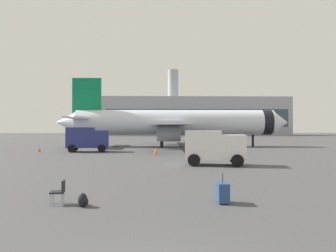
{
  "coord_description": "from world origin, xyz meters",
  "views": [
    {
      "loc": [
        0.08,
        -5.0,
        2.73
      ],
      "look_at": [
        1.07,
        26.35,
        3.0
      ],
      "focal_mm": 34.17,
      "sensor_mm": 36.0,
      "label": 1
    }
  ],
  "objects_px": {
    "airplane_at_gate": "(173,123)",
    "service_truck": "(87,138)",
    "gate_chair": "(60,190)",
    "safety_cone_mid": "(230,151)",
    "traveller_backpack": "(83,200)",
    "rolling_suitcase": "(223,192)",
    "cargo_van": "(214,146)",
    "safety_cone_near": "(39,149)",
    "safety_cone_far": "(156,151)"
  },
  "relations": [
    {
      "from": "safety_cone_mid",
      "to": "traveller_backpack",
      "type": "height_order",
      "value": "safety_cone_mid"
    },
    {
      "from": "safety_cone_mid",
      "to": "traveller_backpack",
      "type": "bearing_deg",
      "value": -115.15
    },
    {
      "from": "cargo_van",
      "to": "safety_cone_mid",
      "type": "xyz_separation_m",
      "value": [
        3.25,
        8.97,
        -1.05
      ]
    },
    {
      "from": "cargo_van",
      "to": "safety_cone_mid",
      "type": "distance_m",
      "value": 9.6
    },
    {
      "from": "airplane_at_gate",
      "to": "service_truck",
      "type": "xyz_separation_m",
      "value": [
        -10.75,
        -10.81,
        -2.05
      ]
    },
    {
      "from": "cargo_van",
      "to": "traveller_backpack",
      "type": "bearing_deg",
      "value": -118.65
    },
    {
      "from": "rolling_suitcase",
      "to": "safety_cone_mid",
      "type": "bearing_deg",
      "value": 76.44
    },
    {
      "from": "safety_cone_near",
      "to": "cargo_van",
      "type": "bearing_deg",
      "value": -37.58
    },
    {
      "from": "safety_cone_mid",
      "to": "airplane_at_gate",
      "type": "bearing_deg",
      "value": 107.58
    },
    {
      "from": "rolling_suitcase",
      "to": "traveller_backpack",
      "type": "distance_m",
      "value": 5.02
    },
    {
      "from": "safety_cone_mid",
      "to": "gate_chair",
      "type": "distance_m",
      "value": 23.82
    },
    {
      "from": "gate_chair",
      "to": "safety_cone_far",
      "type": "bearing_deg",
      "value": 81.55
    },
    {
      "from": "airplane_at_gate",
      "to": "traveller_backpack",
      "type": "relative_size",
      "value": 74.32
    },
    {
      "from": "airplane_at_gate",
      "to": "safety_cone_near",
      "type": "relative_size",
      "value": 54.08
    },
    {
      "from": "service_truck",
      "to": "gate_chair",
      "type": "relative_size",
      "value": 5.83
    },
    {
      "from": "airplane_at_gate",
      "to": "cargo_van",
      "type": "xyz_separation_m",
      "value": [
        1.86,
        -25.1,
        -2.21
      ]
    },
    {
      "from": "cargo_van",
      "to": "gate_chair",
      "type": "distance_m",
      "value": 14.46
    },
    {
      "from": "safety_cone_mid",
      "to": "rolling_suitcase",
      "type": "xyz_separation_m",
      "value": [
        -5.1,
        -21.13,
        -0.01
      ]
    },
    {
      "from": "airplane_at_gate",
      "to": "safety_cone_near",
      "type": "xyz_separation_m",
      "value": [
        -16.25,
        -11.16,
        -3.33
      ]
    },
    {
      "from": "airplane_at_gate",
      "to": "service_truck",
      "type": "relative_size",
      "value": 7.12
    },
    {
      "from": "cargo_van",
      "to": "rolling_suitcase",
      "type": "bearing_deg",
      "value": -98.66
    },
    {
      "from": "safety_cone_near",
      "to": "rolling_suitcase",
      "type": "xyz_separation_m",
      "value": [
        16.26,
        -26.09,
        0.07
      ]
    },
    {
      "from": "rolling_suitcase",
      "to": "cargo_van",
      "type": "bearing_deg",
      "value": 81.34
    },
    {
      "from": "airplane_at_gate",
      "to": "safety_cone_far",
      "type": "bearing_deg",
      "value": -99.96
    },
    {
      "from": "airplane_at_gate",
      "to": "gate_chair",
      "type": "bearing_deg",
      "value": -99.06
    },
    {
      "from": "safety_cone_mid",
      "to": "safety_cone_near",
      "type": "bearing_deg",
      "value": 166.92
    },
    {
      "from": "airplane_at_gate",
      "to": "gate_chair",
      "type": "distance_m",
      "value": 37.83
    },
    {
      "from": "service_truck",
      "to": "rolling_suitcase",
      "type": "relative_size",
      "value": 4.56
    },
    {
      "from": "service_truck",
      "to": "safety_cone_near",
      "type": "distance_m",
      "value": 5.66
    },
    {
      "from": "rolling_suitcase",
      "to": "gate_chair",
      "type": "bearing_deg",
      "value": 179.83
    },
    {
      "from": "safety_cone_far",
      "to": "gate_chair",
      "type": "xyz_separation_m",
      "value": [
        -3.33,
        -22.38,
        0.12
      ]
    },
    {
      "from": "safety_cone_near",
      "to": "traveller_backpack",
      "type": "height_order",
      "value": "safety_cone_near"
    },
    {
      "from": "cargo_van",
      "to": "rolling_suitcase",
      "type": "distance_m",
      "value": 12.34
    },
    {
      "from": "rolling_suitcase",
      "to": "gate_chair",
      "type": "xyz_separation_m",
      "value": [
        -5.95,
        0.02,
        0.11
      ]
    },
    {
      "from": "safety_cone_mid",
      "to": "service_truck",
      "type": "bearing_deg",
      "value": 161.47
    },
    {
      "from": "service_truck",
      "to": "rolling_suitcase",
      "type": "bearing_deg",
      "value": -67.86
    },
    {
      "from": "safety_cone_far",
      "to": "service_truck",
      "type": "bearing_deg",
      "value": 153.54
    },
    {
      "from": "airplane_at_gate",
      "to": "safety_cone_far",
      "type": "height_order",
      "value": "airplane_at_gate"
    },
    {
      "from": "safety_cone_mid",
      "to": "rolling_suitcase",
      "type": "height_order",
      "value": "rolling_suitcase"
    },
    {
      "from": "safety_cone_near",
      "to": "traveller_backpack",
      "type": "bearing_deg",
      "value": -66.97
    },
    {
      "from": "airplane_at_gate",
      "to": "service_truck",
      "type": "bearing_deg",
      "value": -134.85
    },
    {
      "from": "cargo_van",
      "to": "gate_chair",
      "type": "relative_size",
      "value": 5.42
    },
    {
      "from": "safety_cone_near",
      "to": "safety_cone_mid",
      "type": "relative_size",
      "value": 0.82
    },
    {
      "from": "service_truck",
      "to": "safety_cone_mid",
      "type": "xyz_separation_m",
      "value": [
        15.86,
        -5.32,
        -1.21
      ]
    },
    {
      "from": "airplane_at_gate",
      "to": "safety_cone_mid",
      "type": "height_order",
      "value": "airplane_at_gate"
    },
    {
      "from": "service_truck",
      "to": "safety_cone_near",
      "type": "relative_size",
      "value": 7.6
    },
    {
      "from": "safety_cone_near",
      "to": "safety_cone_far",
      "type": "distance_m",
      "value": 14.13
    },
    {
      "from": "gate_chair",
      "to": "service_truck",
      "type": "bearing_deg",
      "value": 100.32
    },
    {
      "from": "airplane_at_gate",
      "to": "rolling_suitcase",
      "type": "height_order",
      "value": "airplane_at_gate"
    },
    {
      "from": "service_truck",
      "to": "safety_cone_near",
      "type": "xyz_separation_m",
      "value": [
        -5.5,
        -0.35,
        -1.28
      ]
    }
  ]
}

